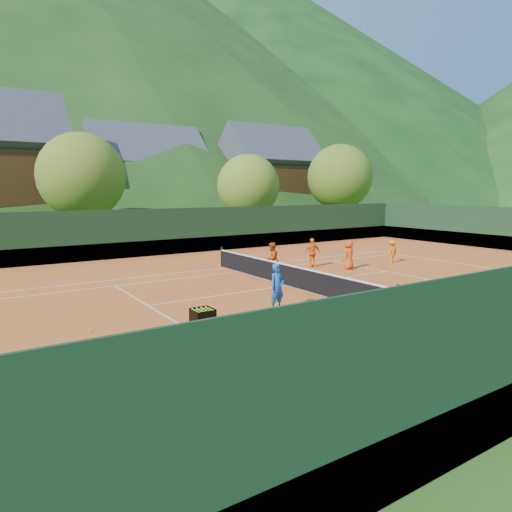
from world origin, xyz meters
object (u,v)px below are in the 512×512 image
student_b (312,253)px  chalet_right (270,181)px  ball_hopper (203,318)px  student_d (392,251)px  tennis_net (288,274)px  chalet_mid (146,183)px  student_c (349,255)px  student_a (272,259)px  coach (277,287)px

student_b → chalet_right: size_ratio=0.13×
student_b → ball_hopper: 13.39m
student_d → ball_hopper: size_ratio=1.33×
student_b → chalet_right: bearing=-108.8°
student_d → ball_hopper: bearing=16.2°
ball_hopper → tennis_net: bearing=36.4°
tennis_net → chalet_mid: 34.81m
student_c → ball_hopper: size_ratio=1.56×
student_d → chalet_mid: size_ratio=0.11×
tennis_net → ball_hopper: size_ratio=12.07×
chalet_right → student_c: bearing=-117.4°
student_b → student_a: bearing=25.7°
student_c → ball_hopper: 13.48m
student_a → ball_hopper: size_ratio=1.63×
student_b → chalet_mid: size_ratio=0.13×
tennis_net → chalet_right: chalet_right is taller
coach → chalet_right: bearing=47.7°
coach → chalet_mid: chalet_mid is taller
student_b → tennis_net: size_ratio=0.13×
coach → tennis_net: (2.90, 3.20, -0.34)m
student_b → student_c: size_ratio=1.02×
student_c → ball_hopper: student_c is taller
coach → chalet_mid: 38.47m
student_a → student_d: 8.09m
chalet_mid → coach: bearing=-103.5°
ball_hopper → chalet_mid: (12.62, 38.88, 4.22)m
student_c → student_a: bearing=-24.1°
student_b → student_d: student_b is taller
student_c → chalet_mid: 32.74m
student_d → ball_hopper: 16.85m
coach → ball_hopper: coach is taller
coach → student_b: (6.98, 6.36, -0.05)m
tennis_net → ball_hopper: 8.23m
student_b → chalet_mid: chalet_mid is taller
coach → student_a: size_ratio=1.03×
coach → student_c: bearing=22.6°
student_c → chalet_mid: chalet_mid is taller
chalet_mid → tennis_net: bearing=-100.0°
student_b → tennis_net: (-4.08, -3.16, -0.29)m
student_a → student_b: (3.28, 0.81, -0.02)m
student_a → student_c: bearing=146.1°
student_b → student_d: size_ratio=1.19×
coach → student_d: 12.76m
ball_hopper → chalet_right: (26.62, 34.89, 4.49)m
student_c → coach: bearing=16.6°
ball_hopper → chalet_right: chalet_right is taller
coach → student_a: (3.70, 5.56, -0.02)m
student_a → chalet_right: bearing=-148.2°
student_a → chalet_mid: bearing=-122.8°
tennis_net → chalet_right: 36.37m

